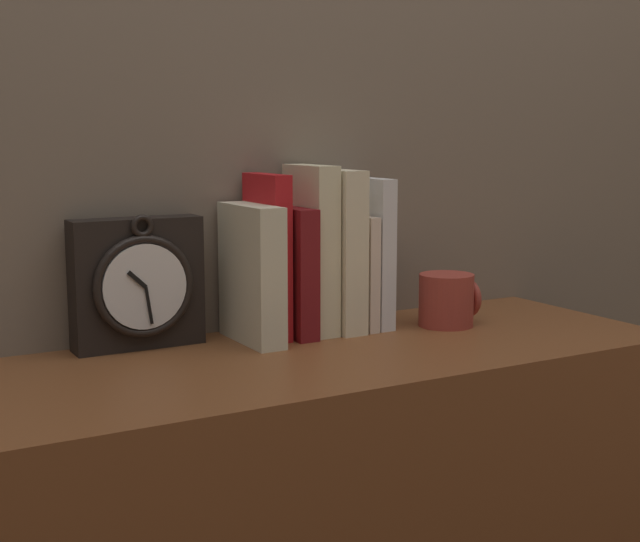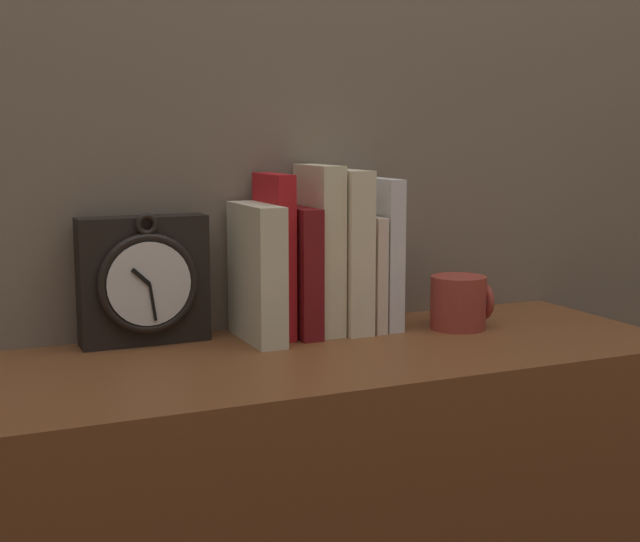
# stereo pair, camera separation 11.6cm
# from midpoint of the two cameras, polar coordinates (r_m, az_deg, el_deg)

# --- Properties ---
(wall_back) EXTENTS (6.00, 0.05, 2.60)m
(wall_back) POSITION_cam_midpoint_polar(r_m,az_deg,el_deg) (1.40, -6.97, 16.26)
(wall_back) COLOR #756656
(wall_back) RESTS_ON ground_plane
(clock) EXTENTS (0.18, 0.06, 0.19)m
(clock) POSITION_cam_midpoint_polar(r_m,az_deg,el_deg) (1.28, -14.13, -0.80)
(clock) COLOR black
(clock) RESTS_ON bookshelf
(book_slot0_cream) EXTENTS (0.04, 0.15, 0.20)m
(book_slot0_cream) POSITION_cam_midpoint_polar(r_m,az_deg,el_deg) (1.29, -6.99, -0.20)
(book_slot0_cream) COLOR beige
(book_slot0_cream) RESTS_ON bookshelf
(book_slot1_red) EXTENTS (0.03, 0.11, 0.24)m
(book_slot1_red) POSITION_cam_midpoint_polar(r_m,az_deg,el_deg) (1.31, -5.93, 0.93)
(book_slot1_red) COLOR red
(book_slot1_red) RESTS_ON bookshelf
(book_slot2_maroon) EXTENTS (0.03, 0.12, 0.19)m
(book_slot2_maroon) POSITION_cam_midpoint_polar(r_m,az_deg,el_deg) (1.32, -4.42, -0.06)
(book_slot2_maroon) COLOR maroon
(book_slot2_maroon) RESTS_ON bookshelf
(book_slot3_cream) EXTENTS (0.04, 0.12, 0.25)m
(book_slot3_cream) POSITION_cam_midpoint_polar(r_m,az_deg,el_deg) (1.34, -3.07, 1.38)
(book_slot3_cream) COLOR beige
(book_slot3_cream) RESTS_ON bookshelf
(book_slot4_cream) EXTENTS (0.04, 0.12, 0.25)m
(book_slot4_cream) POSITION_cam_midpoint_polar(r_m,az_deg,el_deg) (1.35, -1.42, 1.31)
(book_slot4_cream) COLOR beige
(book_slot4_cream) RESTS_ON bookshelf
(book_slot5_cream) EXTENTS (0.02, 0.12, 0.18)m
(book_slot5_cream) POSITION_cam_midpoint_polar(r_m,az_deg,el_deg) (1.38, -0.19, -0.03)
(book_slot5_cream) COLOR beige
(book_slot5_cream) RESTS_ON bookshelf
(book_slot6_white) EXTENTS (0.03, 0.12, 0.23)m
(book_slot6_white) POSITION_cam_midpoint_polar(r_m,az_deg,el_deg) (1.39, 0.71, 1.20)
(book_slot6_white) COLOR silver
(book_slot6_white) RESTS_ON bookshelf
(mug) EXTENTS (0.09, 0.09, 0.08)m
(mug) POSITION_cam_midpoint_polar(r_m,az_deg,el_deg) (1.40, 5.84, -1.87)
(mug) COLOR #9E382D
(mug) RESTS_ON bookshelf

